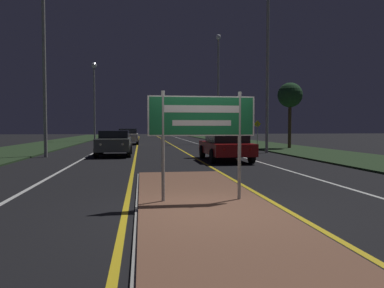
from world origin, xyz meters
The scene contains 21 objects.
ground_plane centered at (0.00, 0.00, 0.00)m, with size 160.00×160.00×0.00m, color black.
median_island centered at (0.00, 0.72, 0.04)m, with size 2.75×10.06×0.10m.
verge_left centered at (-9.50, 20.00, 0.04)m, with size 5.00×100.00×0.08m.
verge_right centered at (9.50, 20.00, 0.04)m, with size 5.00×100.00×0.08m.
centre_line_yellow_left centered at (-1.57, 25.00, 0.00)m, with size 0.12×70.00×0.01m.
centre_line_yellow_right centered at (1.57, 25.00, 0.00)m, with size 0.12×70.00×0.01m.
lane_line_white_left centered at (-4.20, 25.00, 0.00)m, with size 0.12×70.00×0.01m.
lane_line_white_right centered at (4.20, 25.00, 0.00)m, with size 0.12×70.00×0.01m.
edge_line_white_left centered at (-7.20, 25.00, 0.00)m, with size 0.10×70.00×0.01m.
edge_line_white_right centered at (7.20, 25.00, 0.00)m, with size 0.10×70.00×0.01m.
highway_sign centered at (0.00, 0.71, 1.74)m, with size 2.24×0.07×2.27m.
streetlight_left_near centered at (-6.34, 14.00, 7.49)m, with size 0.58×0.58×11.42m.
streetlight_left_far centered at (-6.32, 35.53, 5.97)m, with size 0.59×0.59×8.70m.
streetlight_right_near centered at (6.58, 15.62, 7.17)m, with size 0.58×0.58×10.90m.
streetlight_right_far centered at (6.32, 29.32, 6.54)m, with size 0.49×0.49×10.68m.
car_receding_0 centered at (2.81, 10.71, 0.76)m, with size 2.00×4.70×1.43m.
car_receding_1 centered at (5.84, 24.11, 0.82)m, with size 1.85×4.30×1.56m.
car_approaching_0 centered at (-2.75, 14.53, 0.76)m, with size 1.92×4.18×1.42m.
car_approaching_1 centered at (-2.44, 28.76, 0.77)m, with size 1.95×4.78×1.47m.
warning_sign centered at (8.33, 23.02, 1.35)m, with size 0.60×0.06×2.10m.
roadside_palm_right centered at (9.69, 19.53, 3.92)m, with size 1.82×1.82×4.82m.
Camera 1 is at (-1.26, -6.97, 1.63)m, focal length 35.00 mm.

